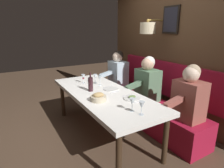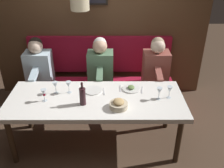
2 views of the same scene
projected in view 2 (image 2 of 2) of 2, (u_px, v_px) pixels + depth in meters
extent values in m
plane|color=#4C3828|center=(97.00, 142.00, 3.58)|extent=(12.00, 12.00, 0.00)
cube|color=white|center=(96.00, 100.00, 3.23)|extent=(0.90, 2.26, 0.06)
cylinder|color=#352416|center=(178.00, 141.00, 3.11)|extent=(0.07, 0.07, 0.68)
cylinder|color=#352416|center=(11.00, 141.00, 3.10)|extent=(0.07, 0.07, 0.68)
cylinder|color=#352416|center=(167.00, 108.00, 3.72)|extent=(0.07, 0.07, 0.68)
cylinder|color=#352416|center=(28.00, 109.00, 3.71)|extent=(0.07, 0.07, 0.68)
cube|color=maroon|center=(99.00, 96.00, 4.24)|extent=(0.52, 2.46, 0.45)
cube|color=brown|center=(99.00, 14.00, 4.16)|extent=(0.10, 3.66, 2.90)
cube|color=maroon|center=(100.00, 54.00, 4.41)|extent=(0.10, 2.46, 0.64)
cylinder|color=beige|center=(80.00, 3.00, 3.69)|extent=(0.28, 0.28, 0.20)
cube|color=#934C42|center=(156.00, 69.00, 4.00)|extent=(0.30, 0.40, 0.56)
sphere|color=beige|center=(158.00, 46.00, 3.80)|extent=(0.22, 0.22, 0.22)
sphere|color=tan|center=(158.00, 44.00, 3.81)|extent=(0.20, 0.20, 0.20)
cube|color=#934C42|center=(159.00, 75.00, 3.73)|extent=(0.33, 0.09, 0.14)
cube|color=#567A5B|center=(101.00, 69.00, 4.00)|extent=(0.30, 0.40, 0.56)
sphere|color=#D1A889|center=(100.00, 46.00, 3.79)|extent=(0.22, 0.22, 0.22)
sphere|color=silver|center=(100.00, 44.00, 3.80)|extent=(0.20, 0.20, 0.20)
cube|color=#567A5B|center=(100.00, 75.00, 3.72)|extent=(0.33, 0.09, 0.14)
cube|color=silver|center=(39.00, 69.00, 3.99)|extent=(0.30, 0.40, 0.56)
sphere|color=beige|center=(35.00, 47.00, 3.79)|extent=(0.22, 0.22, 0.22)
sphere|color=black|center=(36.00, 44.00, 3.80)|extent=(0.20, 0.20, 0.20)
cube|color=silver|center=(34.00, 75.00, 3.72)|extent=(0.33, 0.09, 0.14)
cylinder|color=silver|center=(93.00, 90.00, 3.37)|extent=(0.24, 0.24, 0.01)
cube|color=silver|center=(104.00, 91.00, 3.36)|extent=(0.17, 0.03, 0.01)
cube|color=silver|center=(82.00, 90.00, 3.39)|extent=(0.18, 0.03, 0.01)
cylinder|color=silver|center=(131.00, 89.00, 3.41)|extent=(0.24, 0.24, 0.01)
ellipsoid|color=#668447|center=(131.00, 87.00, 3.40)|extent=(0.11, 0.09, 0.04)
cube|color=silver|center=(142.00, 90.00, 3.39)|extent=(0.17, 0.04, 0.01)
cube|color=silver|center=(120.00, 88.00, 3.43)|extent=(0.18, 0.02, 0.01)
cylinder|color=silver|center=(159.00, 99.00, 3.20)|extent=(0.06, 0.06, 0.00)
cylinder|color=silver|center=(159.00, 96.00, 3.18)|extent=(0.01, 0.01, 0.07)
cone|color=silver|center=(159.00, 91.00, 3.14)|extent=(0.07, 0.07, 0.08)
cylinder|color=silver|center=(56.00, 93.00, 3.33)|extent=(0.06, 0.06, 0.00)
cylinder|color=silver|center=(56.00, 90.00, 3.31)|extent=(0.01, 0.01, 0.07)
cone|color=silver|center=(55.00, 85.00, 3.27)|extent=(0.07, 0.07, 0.08)
cylinder|color=silver|center=(45.00, 101.00, 3.16)|extent=(0.06, 0.06, 0.00)
cylinder|color=silver|center=(45.00, 98.00, 3.14)|extent=(0.01, 0.01, 0.07)
cone|color=silver|center=(44.00, 92.00, 3.11)|extent=(0.07, 0.07, 0.08)
cylinder|color=maroon|center=(44.00, 95.00, 3.12)|extent=(0.03, 0.03, 0.02)
cylinder|color=silver|center=(169.00, 97.00, 3.23)|extent=(0.06, 0.06, 0.00)
cylinder|color=silver|center=(169.00, 95.00, 3.21)|extent=(0.01, 0.01, 0.07)
cone|color=silver|center=(170.00, 89.00, 3.17)|extent=(0.07, 0.07, 0.08)
cylinder|color=silver|center=(69.00, 92.00, 3.34)|extent=(0.06, 0.06, 0.00)
cylinder|color=silver|center=(69.00, 90.00, 3.32)|extent=(0.01, 0.01, 0.07)
cone|color=silver|center=(69.00, 85.00, 3.28)|extent=(0.07, 0.07, 0.08)
cylinder|color=#33191E|center=(83.00, 96.00, 3.05)|extent=(0.08, 0.08, 0.22)
cylinder|color=#33191E|center=(82.00, 86.00, 2.97)|extent=(0.03, 0.03, 0.08)
cylinder|color=beige|center=(119.00, 105.00, 3.01)|extent=(0.22, 0.22, 0.07)
ellipsoid|color=tan|center=(119.00, 102.00, 2.99)|extent=(0.15, 0.13, 0.06)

